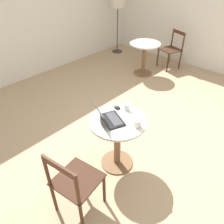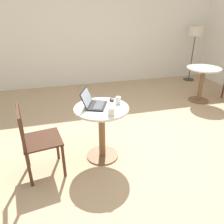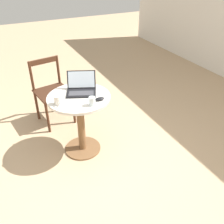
{
  "view_description": "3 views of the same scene",
  "coord_description": "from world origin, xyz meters",
  "px_view_note": "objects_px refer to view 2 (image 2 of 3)",
  "views": [
    {
      "loc": [
        -2.2,
        -1.44,
        2.37
      ],
      "look_at": [
        -0.51,
        0.14,
        0.7
      ],
      "focal_mm": 35.0,
      "sensor_mm": 36.0,
      "label": 1
    },
    {
      "loc": [
        -1.16,
        -2.55,
        1.89
      ],
      "look_at": [
        -0.44,
        0.12,
        0.57
      ],
      "focal_mm": 35.0,
      "sensor_mm": 36.0,
      "label": 2
    },
    {
      "loc": [
        1.69,
        -0.81,
        2.08
      ],
      "look_at": [
        -0.38,
        0.2,
        0.62
      ],
      "focal_mm": 40.0,
      "sensor_mm": 36.0,
      "label": 3
    }
  ],
  "objects_px": {
    "cafe_table_mid": "(202,77)",
    "drinking_glass": "(118,100)",
    "laptop": "(94,103)",
    "mouse": "(112,100)",
    "mug": "(111,111)",
    "floor_lamp": "(196,34)",
    "chair_near_left": "(38,141)",
    "cafe_table_near": "(102,122)"
  },
  "relations": [
    {
      "from": "chair_near_left",
      "to": "mouse",
      "type": "distance_m",
      "value": 1.08
    },
    {
      "from": "cafe_table_near",
      "to": "chair_near_left",
      "type": "distance_m",
      "value": 0.82
    },
    {
      "from": "cafe_table_mid",
      "to": "mug",
      "type": "relative_size",
      "value": 6.27
    },
    {
      "from": "floor_lamp",
      "to": "drinking_glass",
      "type": "xyz_separation_m",
      "value": [
        -2.99,
        -2.83,
        -0.46
      ]
    },
    {
      "from": "mug",
      "to": "drinking_glass",
      "type": "height_order",
      "value": "mug"
    },
    {
      "from": "cafe_table_near",
      "to": "drinking_glass",
      "type": "xyz_separation_m",
      "value": [
        0.24,
        0.06,
        0.26
      ]
    },
    {
      "from": "chair_near_left",
      "to": "drinking_glass",
      "type": "relative_size",
      "value": 9.52
    },
    {
      "from": "cafe_table_near",
      "to": "mouse",
      "type": "relative_size",
      "value": 7.53
    },
    {
      "from": "mouse",
      "to": "mug",
      "type": "height_order",
      "value": "mug"
    },
    {
      "from": "cafe_table_mid",
      "to": "mug",
      "type": "distance_m",
      "value": 3.01
    },
    {
      "from": "cafe_table_mid",
      "to": "cafe_table_near",
      "type": "bearing_deg",
      "value": -150.7
    },
    {
      "from": "mouse",
      "to": "drinking_glass",
      "type": "relative_size",
      "value": 1.06
    },
    {
      "from": "chair_near_left",
      "to": "drinking_glass",
      "type": "height_order",
      "value": "chair_near_left"
    },
    {
      "from": "mouse",
      "to": "mug",
      "type": "distance_m",
      "value": 0.44
    },
    {
      "from": "cafe_table_near",
      "to": "mug",
      "type": "height_order",
      "value": "mug"
    },
    {
      "from": "floor_lamp",
      "to": "mouse",
      "type": "xyz_separation_m",
      "value": [
        -3.05,
        -2.71,
        -0.49
      ]
    },
    {
      "from": "laptop",
      "to": "mouse",
      "type": "relative_size",
      "value": 4.09
    },
    {
      "from": "cafe_table_near",
      "to": "chair_near_left",
      "type": "xyz_separation_m",
      "value": [
        -0.81,
        -0.13,
        -0.08
      ]
    },
    {
      "from": "cafe_table_near",
      "to": "floor_lamp",
      "type": "relative_size",
      "value": 0.52
    },
    {
      "from": "drinking_glass",
      "to": "laptop",
      "type": "bearing_deg",
      "value": 179.65
    },
    {
      "from": "cafe_table_mid",
      "to": "mouse",
      "type": "distance_m",
      "value": 2.69
    },
    {
      "from": "mug",
      "to": "cafe_table_mid",
      "type": "bearing_deg",
      "value": 34.04
    },
    {
      "from": "cafe_table_near",
      "to": "mug",
      "type": "bearing_deg",
      "value": -75.05
    },
    {
      "from": "chair_near_left",
      "to": "cafe_table_mid",
      "type": "bearing_deg",
      "value": 24.93
    },
    {
      "from": "laptop",
      "to": "floor_lamp",
      "type": "bearing_deg",
      "value": 40.39
    },
    {
      "from": "cafe_table_mid",
      "to": "drinking_glass",
      "type": "distance_m",
      "value": 2.7
    },
    {
      "from": "cafe_table_near",
      "to": "floor_lamp",
      "type": "bearing_deg",
      "value": 41.74
    },
    {
      "from": "mug",
      "to": "laptop",
      "type": "bearing_deg",
      "value": 115.5
    },
    {
      "from": "floor_lamp",
      "to": "mug",
      "type": "relative_size",
      "value": 12.14
    },
    {
      "from": "laptop",
      "to": "cafe_table_near",
      "type": "bearing_deg",
      "value": -37.8
    },
    {
      "from": "floor_lamp",
      "to": "mug",
      "type": "xyz_separation_m",
      "value": [
        -3.17,
        -3.13,
        -0.46
      ]
    },
    {
      "from": "chair_near_left",
      "to": "cafe_table_near",
      "type": "bearing_deg",
      "value": 9.06
    },
    {
      "from": "floor_lamp",
      "to": "laptop",
      "type": "height_order",
      "value": "floor_lamp"
    },
    {
      "from": "cafe_table_near",
      "to": "cafe_table_mid",
      "type": "relative_size",
      "value": 1.0
    },
    {
      "from": "drinking_glass",
      "to": "floor_lamp",
      "type": "bearing_deg",
      "value": 43.34
    },
    {
      "from": "cafe_table_near",
      "to": "floor_lamp",
      "type": "distance_m",
      "value": 4.4
    },
    {
      "from": "laptop",
      "to": "drinking_glass",
      "type": "relative_size",
      "value": 4.35
    },
    {
      "from": "floor_lamp",
      "to": "mug",
      "type": "bearing_deg",
      "value": -135.33
    },
    {
      "from": "cafe_table_mid",
      "to": "chair_near_left",
      "type": "xyz_separation_m",
      "value": [
        -3.36,
        -1.56,
        -0.08
      ]
    },
    {
      "from": "cafe_table_mid",
      "to": "mug",
      "type": "height_order",
      "value": "mug"
    },
    {
      "from": "cafe_table_mid",
      "to": "chair_near_left",
      "type": "height_order",
      "value": "chair_near_left"
    },
    {
      "from": "cafe_table_near",
      "to": "laptop",
      "type": "relative_size",
      "value": 1.84
    }
  ]
}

